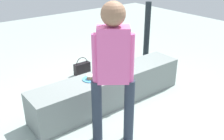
{
  "coord_description": "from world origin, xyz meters",
  "views": [
    {
      "loc": [
        -2.02,
        -2.65,
        2.04
      ],
      "look_at": [
        -0.23,
        -0.35,
        0.72
      ],
      "focal_mm": 41.63,
      "sensor_mm": 36.0,
      "label": 1
    }
  ],
  "objects": [
    {
      "name": "child_seated",
      "position": [
        0.01,
        -0.03,
        0.68
      ],
      "size": [
        0.28,
        0.32,
        0.48
      ],
      "color": "#2A2F4A",
      "rests_on": "concrete_ledge"
    },
    {
      "name": "railing_post",
      "position": [
        1.45,
        0.74,
        0.47
      ],
      "size": [
        0.36,
        0.36,
        1.23
      ],
      "color": "black",
      "rests_on": "ground_plane"
    },
    {
      "name": "handbag_brown_canvas",
      "position": [
        -0.71,
        0.45,
        0.1
      ],
      "size": [
        0.3,
        0.15,
        0.3
      ],
      "color": "brown",
      "rests_on": "ground_plane"
    },
    {
      "name": "handbag_black_leather",
      "position": [
        0.2,
        1.11,
        0.11
      ],
      "size": [
        0.31,
        0.1,
        0.33
      ],
      "color": "black",
      "rests_on": "ground_plane"
    },
    {
      "name": "ground_plane",
      "position": [
        0.0,
        0.0,
        0.0
      ],
      "size": [
        12.0,
        12.0,
        0.0
      ],
      "primitive_type": "plane",
      "color": "#94A59D"
    },
    {
      "name": "cake_plate",
      "position": [
        -0.32,
        0.02,
        0.49
      ],
      "size": [
        0.22,
        0.22,
        0.07
      ],
      "color": "#4CA5D8",
      "rests_on": "concrete_ledge"
    },
    {
      "name": "water_bottle_near_gift",
      "position": [
        0.35,
        0.81,
        0.1
      ],
      "size": [
        0.06,
        0.06,
        0.22
      ],
      "color": "silver",
      "rests_on": "ground_plane"
    },
    {
      "name": "gift_bag",
      "position": [
        0.77,
        0.81,
        0.15
      ],
      "size": [
        0.23,
        0.08,
        0.33
      ],
      "color": "#4C99E0",
      "rests_on": "ground_plane"
    },
    {
      "name": "concrete_ledge",
      "position": [
        0.0,
        0.0,
        0.23
      ],
      "size": [
        2.4,
        0.47,
        0.47
      ],
      "primitive_type": "cube",
      "color": "gray",
      "rests_on": "ground_plane"
    },
    {
      "name": "party_cup_red",
      "position": [
        -0.14,
        0.52,
        0.05
      ],
      "size": [
        0.08,
        0.08,
        0.09
      ],
      "primitive_type": "cylinder",
      "color": "red",
      "rests_on": "ground_plane"
    },
    {
      "name": "adult_standing",
      "position": [
        -0.48,
        -0.68,
        0.98
      ],
      "size": [
        0.41,
        0.36,
        1.63
      ],
      "color": "#273141",
      "rests_on": "ground_plane"
    }
  ]
}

